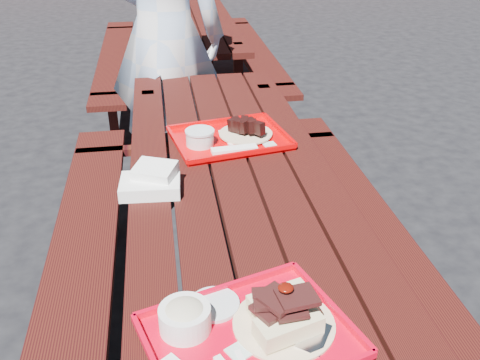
{
  "coord_description": "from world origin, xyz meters",
  "views": [
    {
      "loc": [
        -0.24,
        -1.67,
        1.67
      ],
      "look_at": [
        0.0,
        -0.15,
        0.82
      ],
      "focal_mm": 40.0,
      "sensor_mm": 36.0,
      "label": 1
    }
  ],
  "objects_px": {
    "picnic_table_near": "(234,221)",
    "picnic_table_far": "(185,38)",
    "near_tray": "(245,324)",
    "far_tray": "(228,137)",
    "person": "(164,34)"
  },
  "relations": [
    {
      "from": "picnic_table_near",
      "to": "picnic_table_far",
      "type": "height_order",
      "value": "same"
    },
    {
      "from": "near_tray",
      "to": "far_tray",
      "type": "distance_m",
      "value": 1.07
    },
    {
      "from": "picnic_table_near",
      "to": "near_tray",
      "type": "distance_m",
      "value": 0.8
    },
    {
      "from": "near_tray",
      "to": "person",
      "type": "height_order",
      "value": "person"
    },
    {
      "from": "person",
      "to": "picnic_table_far",
      "type": "bearing_deg",
      "value": -81.72
    },
    {
      "from": "picnic_table_far",
      "to": "far_tray",
      "type": "xyz_separation_m",
      "value": [
        0.02,
        -2.5,
        0.21
      ]
    },
    {
      "from": "picnic_table_near",
      "to": "picnic_table_far",
      "type": "relative_size",
      "value": 1.0
    },
    {
      "from": "far_tray",
      "to": "person",
      "type": "bearing_deg",
      "value": 101.62
    },
    {
      "from": "picnic_table_near",
      "to": "person",
      "type": "relative_size",
      "value": 1.27
    },
    {
      "from": "picnic_table_near",
      "to": "near_tray",
      "type": "xyz_separation_m",
      "value": [
        -0.09,
        -0.77,
        0.22
      ]
    },
    {
      "from": "far_tray",
      "to": "person",
      "type": "xyz_separation_m",
      "value": [
        -0.22,
        1.05,
        0.17
      ]
    },
    {
      "from": "picnic_table_far",
      "to": "near_tray",
      "type": "relative_size",
      "value": 4.46
    },
    {
      "from": "near_tray",
      "to": "far_tray",
      "type": "relative_size",
      "value": 1.06
    },
    {
      "from": "picnic_table_far",
      "to": "near_tray",
      "type": "height_order",
      "value": "near_tray"
    },
    {
      "from": "picnic_table_far",
      "to": "near_tray",
      "type": "xyz_separation_m",
      "value": [
        -0.09,
        -3.57,
        0.22
      ]
    }
  ]
}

